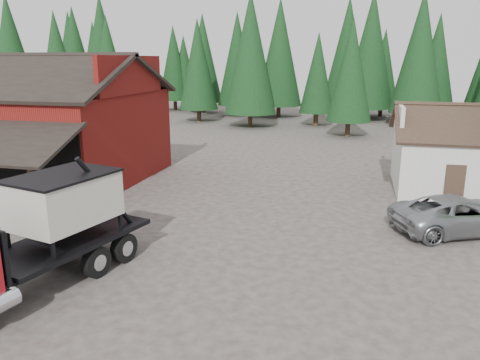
# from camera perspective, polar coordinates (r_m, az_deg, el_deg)

# --- Properties ---
(ground) EXTENTS (120.00, 120.00, 0.00)m
(ground) POSITION_cam_1_polar(r_m,az_deg,el_deg) (16.43, -12.18, -10.30)
(ground) COLOR #433A34
(ground) RESTS_ON ground
(red_barn) EXTENTS (12.80, 13.63, 7.18)m
(red_barn) POSITION_cam_1_polar(r_m,az_deg,el_deg) (29.57, -23.30, 5.32)
(red_barn) COLOR maroon
(red_barn) RESTS_ON ground
(farmhouse) EXTENTS (8.60, 6.42, 4.65)m
(farmhouse) POSITION_cam_1_polar(r_m,az_deg,el_deg) (27.46, 26.82, 2.15)
(farmhouse) COLOR silver
(farmhouse) RESTS_ON ground
(conifer_backdrop) EXTENTS (76.00, 16.00, 16.00)m
(conifer_backdrop) POSITION_cam_1_polar(r_m,az_deg,el_deg) (56.12, 7.12, 7.42)
(conifer_backdrop) COLOR black
(conifer_backdrop) RESTS_ON ground
(near_pine_a) EXTENTS (4.40, 4.40, 11.40)m
(near_pine_a) POSITION_cam_1_polar(r_m,az_deg,el_deg) (50.38, -21.34, 13.06)
(near_pine_a) COLOR #382619
(near_pine_a) RESTS_ON ground
(near_pine_b) EXTENTS (3.96, 3.96, 10.40)m
(near_pine_b) POSITION_cam_1_polar(r_m,az_deg,el_deg) (43.30, 13.39, 12.90)
(near_pine_b) COLOR #382619
(near_pine_b) RESTS_ON ground
(near_pine_d) EXTENTS (5.28, 5.28, 13.40)m
(near_pine_d) POSITION_cam_1_polar(r_m,az_deg,el_deg) (48.52, 1.30, 15.18)
(near_pine_d) COLOR #382619
(near_pine_d) RESTS_ON ground
(feed_truck) EXTENTS (4.21, 8.83, 3.85)m
(feed_truck) POSITION_cam_1_polar(r_m,az_deg,el_deg) (15.11, -24.54, -6.19)
(feed_truck) COLOR black
(feed_truck) RESTS_ON ground
(silver_car) EXTENTS (5.96, 4.57, 1.50)m
(silver_car) POSITION_cam_1_polar(r_m,az_deg,el_deg) (20.79, 25.20, -3.84)
(silver_car) COLOR #9C9FA3
(silver_car) RESTS_ON ground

